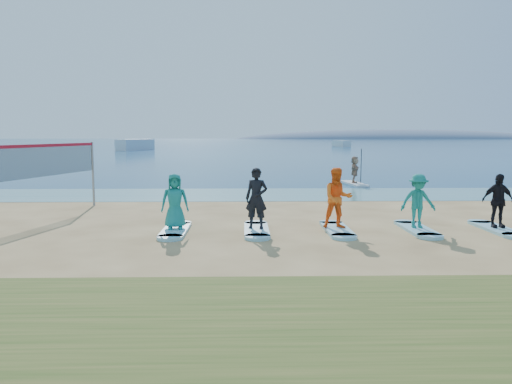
{
  "coord_description": "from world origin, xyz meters",
  "views": [
    {
      "loc": [
        -1.79,
        -12.56,
        2.79
      ],
      "look_at": [
        -1.45,
        2.0,
        1.1
      ],
      "focal_mm": 35.0,
      "sensor_mm": 36.0,
      "label": 1
    }
  ],
  "objects_px": {
    "paddleboarder": "(355,169)",
    "student_4": "(498,201)",
    "surfboard_1": "(256,230)",
    "student_2": "(338,198)",
    "volleyball_net": "(12,164)",
    "student_1": "(256,198)",
    "surfboard_2": "(337,229)",
    "paddleboard": "(354,184)",
    "surfboard_3": "(417,229)",
    "boat_offshore_b": "(341,147)",
    "student_3": "(418,201)",
    "surfboard_4": "(496,229)",
    "boat_offshore_a": "(136,150)",
    "student_0": "(175,201)",
    "surfboard_0": "(175,230)"
  },
  "relations": [
    {
      "from": "paddleboarder",
      "to": "student_4",
      "type": "bearing_deg",
      "value": -160.2
    },
    {
      "from": "surfboard_1",
      "to": "student_2",
      "type": "xyz_separation_m",
      "value": [
        2.34,
        0.0,
        0.92
      ]
    },
    {
      "from": "surfboard_1",
      "to": "student_4",
      "type": "bearing_deg",
      "value": 0.0
    },
    {
      "from": "volleyball_net",
      "to": "student_4",
      "type": "xyz_separation_m",
      "value": [
        14.34,
        -1.0,
        -1.03
      ]
    },
    {
      "from": "student_1",
      "to": "student_2",
      "type": "relative_size",
      "value": 1.0
    },
    {
      "from": "paddleboarder",
      "to": "surfboard_2",
      "type": "xyz_separation_m",
      "value": [
        -3.42,
        -13.22,
        -0.81
      ]
    },
    {
      "from": "student_2",
      "to": "student_1",
      "type": "bearing_deg",
      "value": 178.5
    },
    {
      "from": "paddleboard",
      "to": "surfboard_3",
      "type": "height_order",
      "value": "paddleboard"
    },
    {
      "from": "surfboard_3",
      "to": "boat_offshore_b",
      "type": "bearing_deg",
      "value": 80.26
    },
    {
      "from": "surfboard_2",
      "to": "student_3",
      "type": "bearing_deg",
      "value": 0.0
    },
    {
      "from": "surfboard_4",
      "to": "student_3",
      "type": "bearing_deg",
      "value": 180.0
    },
    {
      "from": "surfboard_1",
      "to": "student_4",
      "type": "height_order",
      "value": "student_4"
    },
    {
      "from": "boat_offshore_a",
      "to": "student_0",
      "type": "xyz_separation_m",
      "value": [
        17.05,
        -73.76,
        0.89
      ]
    },
    {
      "from": "surfboard_2",
      "to": "student_2",
      "type": "xyz_separation_m",
      "value": [
        0.0,
        0.0,
        0.92
      ]
    },
    {
      "from": "student_0",
      "to": "student_2",
      "type": "distance_m",
      "value": 4.68
    },
    {
      "from": "paddleboarder",
      "to": "student_2",
      "type": "distance_m",
      "value": 13.65
    },
    {
      "from": "boat_offshore_b",
      "to": "surfboard_1",
      "type": "distance_m",
      "value": 100.93
    },
    {
      "from": "boat_offshore_b",
      "to": "paddleboarder",
      "type": "bearing_deg",
      "value": -117.0
    },
    {
      "from": "student_2",
      "to": "student_4",
      "type": "height_order",
      "value": "student_2"
    },
    {
      "from": "boat_offshore_a",
      "to": "student_3",
      "type": "distance_m",
      "value": 77.59
    },
    {
      "from": "student_1",
      "to": "surfboard_2",
      "type": "height_order",
      "value": "student_1"
    },
    {
      "from": "boat_offshore_a",
      "to": "surfboard_3",
      "type": "relative_size",
      "value": 4.14
    },
    {
      "from": "volleyball_net",
      "to": "student_3",
      "type": "height_order",
      "value": "volleyball_net"
    },
    {
      "from": "volleyball_net",
      "to": "student_4",
      "type": "distance_m",
      "value": 14.42
    },
    {
      "from": "student_3",
      "to": "surfboard_4",
      "type": "relative_size",
      "value": 0.71
    },
    {
      "from": "boat_offshore_b",
      "to": "surfboard_4",
      "type": "xyz_separation_m",
      "value": [
        -14.59,
        -98.6,
        0.04
      ]
    },
    {
      "from": "paddleboard",
      "to": "surfboard_1",
      "type": "height_order",
      "value": "paddleboard"
    },
    {
      "from": "surfboard_0",
      "to": "student_1",
      "type": "xyz_separation_m",
      "value": [
        2.34,
        0.0,
        0.92
      ]
    },
    {
      "from": "paddleboarder",
      "to": "student_4",
      "type": "relative_size",
      "value": 0.93
    },
    {
      "from": "volleyball_net",
      "to": "surfboard_3",
      "type": "distance_m",
      "value": 12.19
    },
    {
      "from": "volleyball_net",
      "to": "boat_offshore_b",
      "type": "bearing_deg",
      "value": 73.49
    },
    {
      "from": "surfboard_2",
      "to": "student_1",
      "type": "bearing_deg",
      "value": 180.0
    },
    {
      "from": "surfboard_1",
      "to": "surfboard_2",
      "type": "bearing_deg",
      "value": 0.0
    },
    {
      "from": "student_0",
      "to": "surfboard_2",
      "type": "bearing_deg",
      "value": -7.92
    },
    {
      "from": "student_3",
      "to": "surfboard_2",
      "type": "bearing_deg",
      "value": 179.48
    },
    {
      "from": "boat_offshore_a",
      "to": "student_0",
      "type": "height_order",
      "value": "student_0"
    },
    {
      "from": "surfboard_1",
      "to": "surfboard_3",
      "type": "distance_m",
      "value": 4.67
    },
    {
      "from": "surfboard_0",
      "to": "surfboard_3",
      "type": "distance_m",
      "value": 7.01
    },
    {
      "from": "paddleboard",
      "to": "paddleboarder",
      "type": "relative_size",
      "value": 2.05
    },
    {
      "from": "surfboard_0",
      "to": "surfboard_1",
      "type": "bearing_deg",
      "value": 0.0
    },
    {
      "from": "student_4",
      "to": "student_0",
      "type": "bearing_deg",
      "value": -179.62
    },
    {
      "from": "volleyball_net",
      "to": "student_3",
      "type": "bearing_deg",
      "value": -4.75
    },
    {
      "from": "student_0",
      "to": "student_1",
      "type": "height_order",
      "value": "student_1"
    },
    {
      "from": "boat_offshore_b",
      "to": "surfboard_0",
      "type": "relative_size",
      "value": 2.55
    },
    {
      "from": "boat_offshore_a",
      "to": "student_2",
      "type": "xyz_separation_m",
      "value": [
        21.72,
        -73.76,
        0.96
      ]
    },
    {
      "from": "surfboard_0",
      "to": "student_4",
      "type": "bearing_deg",
      "value": 0.0
    },
    {
      "from": "surfboard_4",
      "to": "paddleboarder",
      "type": "bearing_deg",
      "value": 95.41
    },
    {
      "from": "paddleboarder",
      "to": "surfboard_0",
      "type": "distance_m",
      "value": 15.52
    },
    {
      "from": "surfboard_1",
      "to": "student_3",
      "type": "relative_size",
      "value": 1.41
    },
    {
      "from": "boat_offshore_a",
      "to": "surfboard_2",
      "type": "height_order",
      "value": "boat_offshore_a"
    }
  ]
}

